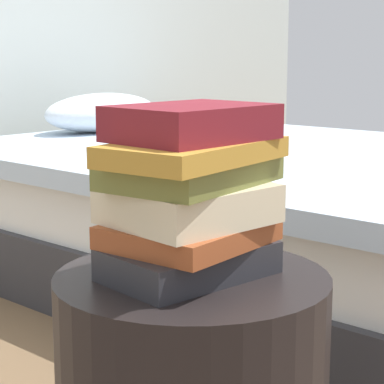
{
  "coord_description": "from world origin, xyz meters",
  "views": [
    {
      "loc": [
        -0.86,
        -0.69,
        0.79
      ],
      "look_at": [
        0.0,
        0.0,
        0.57
      ],
      "focal_mm": 68.46,
      "sensor_mm": 36.0,
      "label": 1
    }
  ],
  "objects_px": {
    "book_cream": "(188,204)",
    "book_rust": "(189,233)",
    "book_charcoal": "(189,261)",
    "book_maroon": "(193,123)",
    "book_ochre": "(194,152)",
    "book_olive": "(191,172)",
    "bed": "(252,211)"
  },
  "relations": [
    {
      "from": "book_ochre",
      "to": "book_maroon",
      "type": "relative_size",
      "value": 1.24
    },
    {
      "from": "book_olive",
      "to": "bed",
      "type": "bearing_deg",
      "value": 26.56
    },
    {
      "from": "bed",
      "to": "book_charcoal",
      "type": "distance_m",
      "value": 1.47
    },
    {
      "from": "book_charcoal",
      "to": "book_ochre",
      "type": "relative_size",
      "value": 0.88
    },
    {
      "from": "book_rust",
      "to": "book_cream",
      "type": "xyz_separation_m",
      "value": [
        -0.0,
        0.0,
        0.05
      ]
    },
    {
      "from": "book_cream",
      "to": "bed",
      "type": "bearing_deg",
      "value": 38.57
    },
    {
      "from": "book_charcoal",
      "to": "book_cream",
      "type": "relative_size",
      "value": 1.12
    },
    {
      "from": "book_olive",
      "to": "book_ochre",
      "type": "relative_size",
      "value": 0.93
    },
    {
      "from": "book_cream",
      "to": "book_olive",
      "type": "distance_m",
      "value": 0.05
    },
    {
      "from": "bed",
      "to": "book_olive",
      "type": "bearing_deg",
      "value": -146.81
    },
    {
      "from": "book_olive",
      "to": "book_maroon",
      "type": "bearing_deg",
      "value": -137.2
    },
    {
      "from": "book_cream",
      "to": "book_rust",
      "type": "bearing_deg",
      "value": -26.9
    },
    {
      "from": "bed",
      "to": "book_rust",
      "type": "height_order",
      "value": "bed"
    },
    {
      "from": "book_charcoal",
      "to": "book_olive",
      "type": "bearing_deg",
      "value": 32.89
    },
    {
      "from": "book_olive",
      "to": "book_maroon",
      "type": "height_order",
      "value": "book_maroon"
    },
    {
      "from": "book_maroon",
      "to": "book_rust",
      "type": "bearing_deg",
      "value": 71.42
    },
    {
      "from": "book_rust",
      "to": "book_cream",
      "type": "distance_m",
      "value": 0.05
    },
    {
      "from": "book_charcoal",
      "to": "book_rust",
      "type": "relative_size",
      "value": 1.08
    },
    {
      "from": "book_cream",
      "to": "book_ochre",
      "type": "xyz_separation_m",
      "value": [
        -0.01,
        -0.02,
        0.08
      ]
    },
    {
      "from": "bed",
      "to": "book_rust",
      "type": "relative_size",
      "value": 8.82
    },
    {
      "from": "book_cream",
      "to": "book_ochre",
      "type": "bearing_deg",
      "value": -109.23
    },
    {
      "from": "book_maroon",
      "to": "book_olive",
      "type": "bearing_deg",
      "value": 51.18
    },
    {
      "from": "bed",
      "to": "book_rust",
      "type": "bearing_deg",
      "value": -146.9
    },
    {
      "from": "book_cream",
      "to": "book_olive",
      "type": "bearing_deg",
      "value": 5.03
    },
    {
      "from": "book_cream",
      "to": "book_maroon",
      "type": "bearing_deg",
      "value": -96.05
    },
    {
      "from": "book_rust",
      "to": "book_maroon",
      "type": "bearing_deg",
      "value": -114.16
    },
    {
      "from": "book_charcoal",
      "to": "book_maroon",
      "type": "bearing_deg",
      "value": -30.46
    },
    {
      "from": "book_cream",
      "to": "book_olive",
      "type": "xyz_separation_m",
      "value": [
        0.01,
        -0.0,
        0.05
      ]
    },
    {
      "from": "book_ochre",
      "to": "book_maroon",
      "type": "distance_m",
      "value": 0.04
    },
    {
      "from": "book_ochre",
      "to": "book_maroon",
      "type": "xyz_separation_m",
      "value": [
        0.01,
        0.01,
        0.04
      ]
    },
    {
      "from": "book_olive",
      "to": "book_cream",
      "type": "bearing_deg",
      "value": 172.86
    },
    {
      "from": "book_charcoal",
      "to": "book_maroon",
      "type": "xyz_separation_m",
      "value": [
        0.0,
        -0.0,
        0.22
      ]
    }
  ]
}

